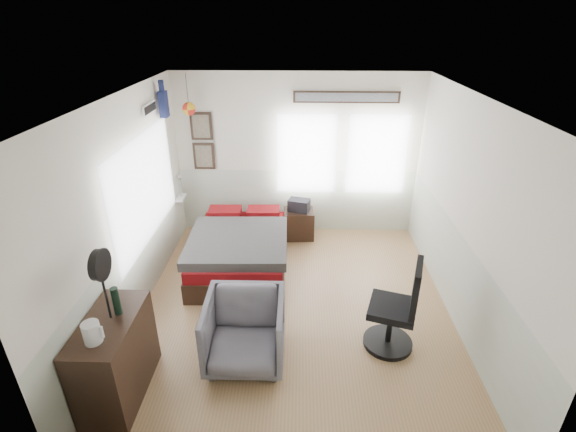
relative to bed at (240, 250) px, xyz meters
name	(u,v)px	position (x,y,z in m)	size (l,w,h in m)	color
ground_plane	(295,308)	(0.84, -0.97, -0.30)	(4.00, 4.50, 0.01)	#90724B
room_shell	(289,189)	(0.76, -0.78, 1.31)	(4.02, 4.52, 2.71)	beige
wall_decor	(225,114)	(-0.27, 0.99, 1.80)	(3.55, 1.32, 1.44)	black
bed	(240,250)	(0.00, 0.00, 0.00)	(1.44, 1.95, 0.61)	black
dresser	(116,357)	(-0.90, -2.35, 0.15)	(0.48, 1.00, 0.90)	black
armchair	(245,331)	(0.31, -1.87, 0.09)	(0.84, 0.86, 0.79)	slate
nightstand	(299,224)	(0.88, 0.97, -0.05)	(0.50, 0.40, 0.50)	black
task_chair	(397,314)	(1.99, -1.62, 0.16)	(0.63, 0.63, 1.13)	black
kettle	(92,333)	(-0.90, -2.62, 0.70)	(0.18, 0.15, 0.20)	silver
bottle	(116,301)	(-0.84, -2.23, 0.75)	(0.07, 0.07, 0.29)	black
stand_fan	(100,266)	(-0.88, -2.29, 1.18)	(0.08, 0.30, 0.74)	black
black_bag	(299,205)	(0.88, 0.97, 0.30)	(0.34, 0.22, 0.20)	black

